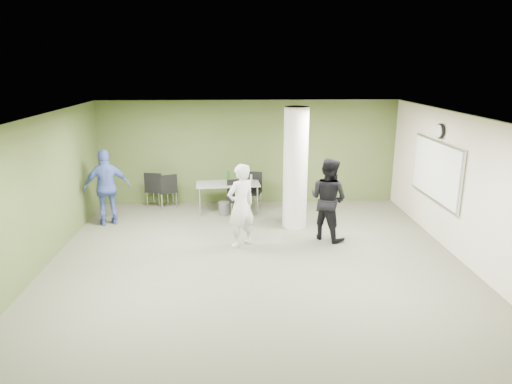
{
  "coord_description": "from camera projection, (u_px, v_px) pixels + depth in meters",
  "views": [
    {
      "loc": [
        -0.39,
        -8.15,
        3.7
      ],
      "look_at": [
        0.05,
        1.0,
        1.13
      ],
      "focal_mm": 32.0,
      "sensor_mm": 36.0,
      "label": 1
    }
  ],
  "objects": [
    {
      "name": "floor",
      "position": [
        256.0,
        262.0,
        8.85
      ],
      "size": [
        8.0,
        8.0,
        0.0
      ],
      "primitive_type": "plane",
      "color": "#4E4F3E",
      "rests_on": "ground"
    },
    {
      "name": "ceiling",
      "position": [
        256.0,
        117.0,
        8.1
      ],
      "size": [
        8.0,
        8.0,
        0.0
      ],
      "primitive_type": "plane",
      "rotation": [
        3.14,
        0.0,
        0.0
      ],
      "color": "white",
      "rests_on": "wall_back"
    },
    {
      "name": "wall_back",
      "position": [
        249.0,
        152.0,
        12.32
      ],
      "size": [
        8.0,
        2.8,
        0.02
      ],
      "primitive_type": "cube",
      "rotation": [
        1.57,
        0.0,
        0.0
      ],
      "color": "#4C5B2A",
      "rests_on": "floor"
    },
    {
      "name": "wall_left",
      "position": [
        37.0,
        195.0,
        8.29
      ],
      "size": [
        0.02,
        8.0,
        2.8
      ],
      "primitive_type": "cube",
      "color": "#4C5B2A",
      "rests_on": "floor"
    },
    {
      "name": "wall_right_cream",
      "position": [
        466.0,
        190.0,
        8.66
      ],
      "size": [
        0.02,
        8.0,
        2.8
      ],
      "primitive_type": "cube",
      "color": "beige",
      "rests_on": "floor"
    },
    {
      "name": "column",
      "position": [
        295.0,
        168.0,
        10.44
      ],
      "size": [
        0.56,
        0.56,
        2.8
      ],
      "primitive_type": "cylinder",
      "color": "silver",
      "rests_on": "floor"
    },
    {
      "name": "whiteboard",
      "position": [
        436.0,
        171.0,
        9.78
      ],
      "size": [
        0.05,
        2.3,
        1.3
      ],
      "color": "silver",
      "rests_on": "wall_right_cream"
    },
    {
      "name": "wall_clock",
      "position": [
        440.0,
        131.0,
        9.55
      ],
      "size": [
        0.06,
        0.32,
        0.32
      ],
      "color": "black",
      "rests_on": "wall_right_cream"
    },
    {
      "name": "folding_table",
      "position": [
        228.0,
        185.0,
        11.7
      ],
      "size": [
        1.66,
        0.82,
        1.02
      ],
      "rotation": [
        0.0,
        0.0,
        0.07
      ],
      "color": "gray",
      "rests_on": "floor"
    },
    {
      "name": "wastebasket",
      "position": [
        224.0,
        208.0,
        11.59
      ],
      "size": [
        0.29,
        0.29,
        0.33
      ],
      "primitive_type": "cylinder",
      "color": "#4C4C4C",
      "rests_on": "floor"
    },
    {
      "name": "chair_back_left",
      "position": [
        168.0,
        188.0,
        12.04
      ],
      "size": [
        0.6,
        0.6,
        0.93
      ],
      "rotation": [
        0.0,
        0.0,
        3.52
      ],
      "color": "black",
      "rests_on": "floor"
    },
    {
      "name": "chair_back_right",
      "position": [
        155.0,
        187.0,
        12.01
      ],
      "size": [
        0.6,
        0.6,
        0.99
      ],
      "rotation": [
        0.0,
        0.0,
        2.88
      ],
      "color": "black",
      "rests_on": "floor"
    },
    {
      "name": "chair_table_left",
      "position": [
        237.0,
        195.0,
        11.44
      ],
      "size": [
        0.54,
        0.54,
        0.91
      ],
      "rotation": [
        0.0,
        0.0,
        0.21
      ],
      "color": "black",
      "rests_on": "floor"
    },
    {
      "name": "chair_table_right",
      "position": [
        252.0,
        188.0,
        11.96
      ],
      "size": [
        0.6,
        0.6,
        0.98
      ],
      "rotation": [
        0.0,
        0.0,
        -0.26
      ],
      "color": "black",
      "rests_on": "floor"
    },
    {
      "name": "woman_white",
      "position": [
        241.0,
        206.0,
        9.41
      ],
      "size": [
        0.77,
        0.71,
        1.77
      ],
      "primitive_type": "imported",
      "rotation": [
        0.0,
        0.0,
        3.74
      ],
      "color": "silver",
      "rests_on": "floor"
    },
    {
      "name": "man_black",
      "position": [
        328.0,
        199.0,
        9.82
      ],
      "size": [
        1.1,
        1.1,
        1.8
      ],
      "primitive_type": "imported",
      "rotation": [
        0.0,
        0.0,
        2.38
      ],
      "color": "black",
      "rests_on": "floor"
    },
    {
      "name": "man_blue",
      "position": [
        107.0,
        187.0,
        10.72
      ],
      "size": [
        1.15,
        0.77,
        1.82
      ],
      "primitive_type": "imported",
      "rotation": [
        0.0,
        0.0,
        3.48
      ],
      "color": "#465BAE",
      "rests_on": "floor"
    }
  ]
}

